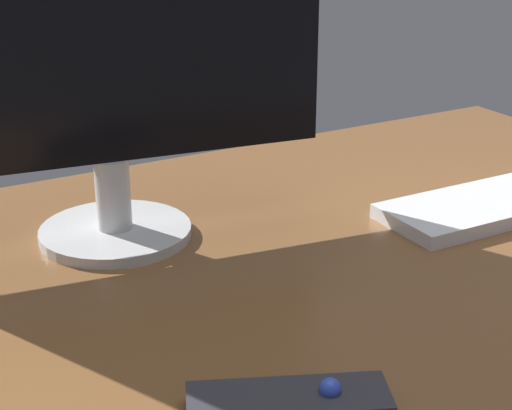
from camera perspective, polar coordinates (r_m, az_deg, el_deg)
name	(u,v)px	position (r cm, az deg, el deg)	size (l,w,h in cm)	color
desk	(287,268)	(102.24, 2.14, -4.24)	(140.00, 84.00, 2.00)	brown
monitor	(102,27)	(101.76, -10.36, 11.71)	(54.52, 19.29, 49.72)	silver
keyboard	(498,203)	(120.86, 16.02, 0.12)	(34.19, 12.66, 1.96)	white
media_remote	(290,404)	(74.53, 2.30, -13.24)	(18.34, 12.35, 3.31)	#2D2D33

